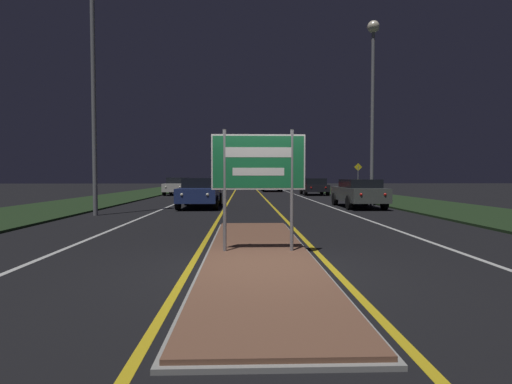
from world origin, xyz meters
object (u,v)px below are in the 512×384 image
object	(u,v)px
car_receding_1	(314,186)
car_approaching_2	(227,183)
streetlight_left_near	(93,37)
car_receding_0	(358,192)
car_receding_2	(272,184)
highway_sign	(258,167)
warning_sign	(358,176)
car_receding_3	(287,182)
car_approaching_0	(200,192)
car_approaching_1	(178,186)
streetlight_right_near	(373,77)

from	to	relation	value
car_receding_1	car_approaching_2	size ratio (longest dim) A/B	0.98
streetlight_left_near	car_receding_0	distance (m)	13.94
car_receding_0	car_receding_2	world-z (taller)	car_receding_2
car_receding_2	highway_sign	bearing A→B (deg)	-94.46
warning_sign	car_receding_3	bearing A→B (deg)	96.58
car_receding_3	warning_sign	world-z (taller)	warning_sign
highway_sign	car_receding_3	size ratio (longest dim) A/B	0.51
car_receding_3	car_approaching_0	world-z (taller)	car_approaching_0
car_receding_3	car_approaching_1	bearing A→B (deg)	-120.45
car_approaching_1	streetlight_left_near	bearing A→B (deg)	-91.15
car_approaching_2	highway_sign	bearing A→B (deg)	-86.78
car_receding_0	car_receding_3	xyz separation A→B (m)	(0.05, 33.71, -0.03)
highway_sign	streetlight_right_near	distance (m)	15.82
highway_sign	car_receding_2	xyz separation A→B (m)	(2.62, 33.61, -0.98)
highway_sign	car_approaching_1	size ratio (longest dim) A/B	0.51
car_approaching_2	streetlight_left_near	bearing A→B (deg)	-96.60
car_receding_3	car_approaching_1	distance (m)	22.70
car_receding_2	car_approaching_2	distance (m)	9.85
car_receding_1	car_approaching_0	xyz separation A→B (m)	(-8.15, -13.08, 0.05)
car_receding_2	car_receding_3	bearing A→B (deg)	76.40
car_receding_2	car_approaching_1	world-z (taller)	car_receding_2
car_receding_0	car_approaching_1	size ratio (longest dim) A/B	1.02
car_receding_1	warning_sign	distance (m)	4.52
streetlight_left_near	streetlight_right_near	size ratio (longest dim) A/B	1.10
streetlight_right_near	car_approaching_2	distance (m)	30.68
car_receding_0	car_approaching_0	distance (m)	8.03
highway_sign	warning_sign	bearing A→B (deg)	69.18
warning_sign	car_approaching_1	bearing A→B (deg)	163.05
streetlight_right_near	car_approaching_1	xyz separation A→B (m)	(-12.54, 12.89, -6.13)
streetlight_left_near	car_receding_3	bearing A→B (deg)	72.45
car_receding_0	car_receding_1	xyz separation A→B (m)	(0.12, 13.32, -0.03)
streetlight_left_near	car_receding_1	distance (m)	21.83
car_receding_3	car_approaching_2	distance (m)	8.82
car_receding_3	car_approaching_0	bearing A→B (deg)	-103.58
car_receding_3	streetlight_right_near	bearing A→B (deg)	-88.19
streetlight_right_near	warning_sign	size ratio (longest dim) A/B	3.95
car_receding_0	car_receding_1	size ratio (longest dim) A/B	1.19
car_approaching_2	car_approaching_1	bearing A→B (deg)	-102.64
car_approaching_0	streetlight_right_near	bearing A→B (deg)	6.29
car_approaching_0	car_approaching_2	bearing A→B (deg)	89.78
car_receding_0	car_receding_2	bearing A→B (deg)	97.75
car_approaching_0	car_approaching_2	xyz separation A→B (m)	(0.12, 29.69, -0.06)
car_approaching_1	car_receding_1	bearing A→B (deg)	-4.05
car_receding_1	car_receding_3	bearing A→B (deg)	90.18
car_receding_1	car_receding_2	distance (m)	8.66
car_receding_0	car_approaching_2	world-z (taller)	car_receding_0
streetlight_left_near	warning_sign	distance (m)	20.73
car_receding_0	warning_sign	size ratio (longest dim) A/B	1.93
car_receding_1	car_approaching_0	bearing A→B (deg)	-121.92
highway_sign	car_receding_1	size ratio (longest dim) A/B	0.60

